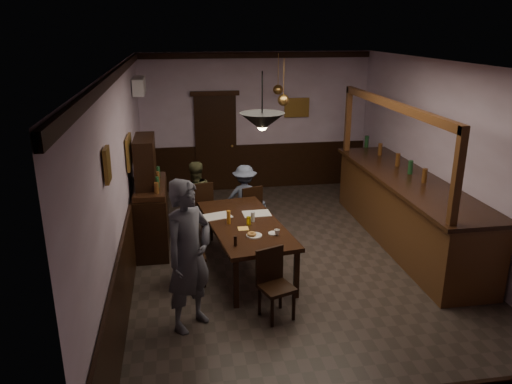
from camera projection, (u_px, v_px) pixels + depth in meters
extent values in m
cube|color=#2D2621|center=(297.00, 266.00, 7.68)|extent=(5.00, 8.00, 0.01)
cube|color=white|center=(303.00, 65.00, 6.73)|extent=(5.00, 8.00, 0.01)
cube|color=#A991A6|center=(256.00, 122.00, 10.95)|extent=(5.00, 0.01, 3.00)
cube|color=#A991A6|center=(440.00, 331.00, 3.46)|extent=(5.00, 0.01, 3.00)
cube|color=#A991A6|center=(123.00, 180.00, 6.83)|extent=(0.01, 8.00, 3.00)
cube|color=#A991A6|center=(460.00, 165.00, 7.58)|extent=(0.01, 8.00, 3.00)
cube|color=black|center=(245.00, 224.00, 7.37)|extent=(1.31, 2.32, 0.06)
cube|color=black|center=(236.00, 284.00, 6.44)|extent=(0.07, 0.07, 0.69)
cube|color=black|center=(296.00, 274.00, 6.68)|extent=(0.07, 0.07, 0.69)
cube|color=black|center=(204.00, 226.00, 8.29)|extent=(0.07, 0.07, 0.69)
cube|color=black|center=(252.00, 220.00, 8.53)|extent=(0.07, 0.07, 0.69)
cube|color=black|center=(198.00, 212.00, 8.53)|extent=(0.54, 0.54, 0.05)
cube|color=black|center=(200.00, 199.00, 8.26)|extent=(0.45, 0.14, 0.54)
cube|color=black|center=(206.00, 220.00, 8.84)|extent=(0.04, 0.04, 0.46)
cube|color=black|center=(185.00, 223.00, 8.71)|extent=(0.04, 0.04, 0.46)
cube|color=black|center=(211.00, 228.00, 8.51)|extent=(0.04, 0.04, 0.46)
cube|color=black|center=(190.00, 231.00, 8.39)|extent=(0.04, 0.04, 0.46)
cube|color=black|center=(248.00, 210.00, 8.81)|extent=(0.49, 0.49, 0.05)
cube|color=black|center=(252.00, 200.00, 8.59)|extent=(0.38, 0.16, 0.46)
cube|color=black|center=(252.00, 217.00, 9.08)|extent=(0.04, 0.04, 0.39)
cube|color=black|center=(236.00, 220.00, 8.94)|extent=(0.04, 0.04, 0.39)
cube|color=black|center=(260.00, 223.00, 8.82)|extent=(0.04, 0.04, 0.39)
cube|color=black|center=(244.00, 226.00, 8.68)|extent=(0.04, 0.04, 0.39)
cube|color=black|center=(277.00, 288.00, 6.20)|extent=(0.49, 0.49, 0.05)
cube|color=black|center=(270.00, 264.00, 6.26)|extent=(0.38, 0.17, 0.46)
cube|color=black|center=(272.00, 312.00, 6.06)|extent=(0.04, 0.04, 0.40)
cube|color=black|center=(294.00, 306.00, 6.21)|extent=(0.04, 0.04, 0.40)
cube|color=black|center=(259.00, 301.00, 6.32)|extent=(0.04, 0.04, 0.40)
cube|color=black|center=(280.00, 295.00, 6.47)|extent=(0.04, 0.04, 0.40)
cube|color=black|center=(191.00, 256.00, 7.04)|extent=(0.41, 0.41, 0.05)
cube|color=black|center=(177.00, 240.00, 6.92)|extent=(0.05, 0.40, 0.47)
cube|color=black|center=(204.00, 274.00, 6.99)|extent=(0.04, 0.04, 0.41)
cube|color=black|center=(202.00, 264.00, 7.29)|extent=(0.04, 0.04, 0.41)
cube|color=black|center=(181.00, 276.00, 6.93)|extent=(0.04, 0.04, 0.41)
cube|color=black|center=(180.00, 266.00, 7.22)|extent=(0.04, 0.04, 0.41)
imported|color=#50505B|center=(189.00, 256.00, 5.87)|extent=(0.81, 0.80, 1.88)
imported|color=#48482B|center=(195.00, 198.00, 8.66)|extent=(0.77, 0.68, 1.32)
imported|color=slate|center=(245.00, 197.00, 8.94)|extent=(0.82, 0.55, 1.18)
cube|color=silver|center=(217.00, 216.00, 7.60)|extent=(0.49, 0.41, 0.01)
cube|color=silver|center=(257.00, 214.00, 7.70)|extent=(0.43, 0.32, 0.01)
cube|color=#FFC25D|center=(243.00, 228.00, 7.14)|extent=(0.17, 0.17, 0.00)
cylinder|color=white|center=(273.00, 233.00, 6.96)|extent=(0.15, 0.15, 0.01)
imported|color=white|center=(277.00, 232.00, 6.89)|extent=(0.09, 0.09, 0.07)
cylinder|color=white|center=(254.00, 235.00, 6.89)|extent=(0.22, 0.22, 0.01)
torus|color=#C68C47|center=(252.00, 234.00, 6.86)|extent=(0.13, 0.13, 0.04)
torus|color=#C68C47|center=(252.00, 234.00, 6.87)|extent=(0.13, 0.13, 0.04)
cylinder|color=yellow|center=(249.00, 221.00, 7.27)|extent=(0.07, 0.07, 0.12)
cylinder|color=#BF721E|center=(229.00, 217.00, 7.29)|extent=(0.06, 0.06, 0.20)
cylinder|color=silver|center=(253.00, 217.00, 7.38)|extent=(0.06, 0.06, 0.15)
cylinder|color=black|center=(235.00, 241.00, 6.56)|extent=(0.04, 0.04, 0.14)
cube|color=black|center=(152.00, 218.00, 8.20)|extent=(0.50, 1.41, 1.01)
cube|color=black|center=(150.00, 186.00, 8.02)|extent=(0.48, 1.36, 0.08)
cube|color=black|center=(145.00, 162.00, 7.88)|extent=(0.30, 0.90, 0.80)
cube|color=#452912|center=(406.00, 212.00, 8.36)|extent=(0.90, 4.19, 1.10)
cube|color=black|center=(408.00, 179.00, 8.18)|extent=(1.00, 4.29, 0.06)
cube|color=#452912|center=(393.00, 105.00, 7.73)|extent=(0.10, 4.09, 0.12)
cube|color=#452912|center=(457.00, 179.00, 6.06)|extent=(0.10, 0.10, 1.30)
cube|color=#452912|center=(348.00, 120.00, 9.79)|extent=(0.10, 0.10, 1.30)
cube|color=black|center=(216.00, 144.00, 10.91)|extent=(0.90, 0.06, 2.10)
cube|color=white|center=(139.00, 86.00, 9.26)|extent=(0.20, 0.85, 0.30)
cube|color=olive|center=(107.00, 165.00, 5.13)|extent=(0.04, 0.28, 0.36)
cube|color=olive|center=(129.00, 152.00, 7.52)|extent=(0.04, 0.62, 0.48)
cube|color=olive|center=(297.00, 108.00, 10.95)|extent=(0.55, 0.04, 0.42)
cylinder|color=black|center=(262.00, 97.00, 6.02)|extent=(0.02, 0.02, 0.61)
cone|color=black|center=(262.00, 122.00, 6.11)|extent=(0.56, 0.56, 0.22)
sphere|color=#FFD88C|center=(262.00, 126.00, 6.13)|extent=(0.12, 0.12, 0.12)
cylinder|color=#BF8C3F|center=(284.00, 79.00, 8.43)|extent=(0.02, 0.02, 0.70)
cone|color=#BF8C3F|center=(283.00, 100.00, 8.54)|extent=(0.20, 0.20, 0.22)
sphere|color=#FFD88C|center=(283.00, 103.00, 8.55)|extent=(0.12, 0.12, 0.12)
cylinder|color=#BF8C3F|center=(278.00, 72.00, 9.81)|extent=(0.02, 0.02, 0.70)
cone|color=#BF8C3F|center=(278.00, 90.00, 9.92)|extent=(0.20, 0.20, 0.22)
sphere|color=#FFD88C|center=(278.00, 92.00, 9.93)|extent=(0.12, 0.12, 0.12)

